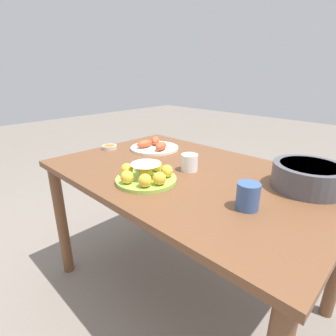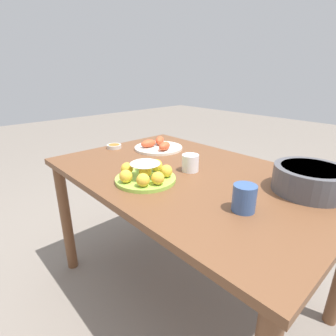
# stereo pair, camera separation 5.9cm
# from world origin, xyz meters

# --- Properties ---
(ground_plane) EXTENTS (12.00, 12.00, 0.00)m
(ground_plane) POSITION_xyz_m (0.00, 0.00, 0.00)
(ground_plane) COLOR slate
(dining_table) EXTENTS (1.33, 0.86, 0.72)m
(dining_table) POSITION_xyz_m (0.00, 0.00, 0.62)
(dining_table) COLOR brown
(dining_table) RESTS_ON ground_plane
(cake_plate) EXTENTS (0.26, 0.26, 0.09)m
(cake_plate) POSITION_xyz_m (-0.05, -0.21, 0.75)
(cake_plate) COLOR #99CC4C
(cake_plate) RESTS_ON dining_table
(serving_bowl) EXTENTS (0.28, 0.28, 0.10)m
(serving_bowl) POSITION_xyz_m (0.46, 0.19, 0.77)
(serving_bowl) COLOR #4C4C51
(serving_bowl) RESTS_ON dining_table
(sauce_bowl) EXTENTS (0.09, 0.09, 0.02)m
(sauce_bowl) POSITION_xyz_m (-0.59, -0.04, 0.73)
(sauce_bowl) COLOR beige
(sauce_bowl) RESTS_ON dining_table
(seafood_platter) EXTENTS (0.29, 0.29, 0.06)m
(seafood_platter) POSITION_xyz_m (-0.39, 0.15, 0.73)
(seafood_platter) COLOR silver
(seafood_platter) RESTS_ON dining_table
(cup_near) EXTENTS (0.08, 0.08, 0.09)m
(cup_near) POSITION_xyz_m (0.37, -0.13, 0.76)
(cup_near) COLOR #38568E
(cup_near) RESTS_ON dining_table
(cup_far) EXTENTS (0.08, 0.08, 0.08)m
(cup_far) POSITION_xyz_m (-0.01, 0.02, 0.76)
(cup_far) COLOR white
(cup_far) RESTS_ON dining_table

